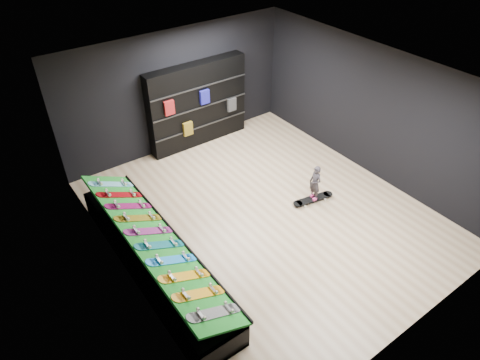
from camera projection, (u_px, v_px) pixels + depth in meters
floor at (265, 214)px, 9.03m from camera, size 6.00×7.00×0.01m
ceiling at (271, 81)px, 7.23m from camera, size 6.00×7.00×0.01m
wall_back at (177, 91)px, 10.40m from camera, size 6.00×0.02×3.00m
wall_front at (428, 269)px, 5.87m from camera, size 6.00×0.02×3.00m
wall_left at (119, 217)px, 6.72m from camera, size 0.02×7.00×3.00m
wall_right at (372, 111)px, 9.54m from camera, size 0.02×7.00×3.00m
display_rack at (154, 259)px, 7.68m from camera, size 0.90×4.50×0.50m
turf_ramp at (154, 239)px, 7.43m from camera, size 0.92×4.50×0.46m
back_shelving at (198, 104)px, 10.75m from camera, size 2.68×0.31×2.14m
floor_skateboard at (313, 200)px, 9.34m from camera, size 1.00×0.40×0.09m
child at (314, 189)px, 9.17m from camera, size 0.14×0.19×0.49m
display_board_0 at (214, 313)px, 6.19m from camera, size 0.93×0.22×0.50m
display_board_1 at (199, 294)px, 6.46m from camera, size 0.93×0.22×0.50m
display_board_2 at (185, 276)px, 6.73m from camera, size 0.93×0.22×0.50m
display_board_3 at (172, 260)px, 7.01m from camera, size 0.93×0.22×0.50m
display_board_4 at (160, 245)px, 7.28m from camera, size 0.93×0.22×0.50m
display_board_5 at (149, 231)px, 7.56m from camera, size 0.93×0.22×0.50m
display_board_6 at (138, 218)px, 7.83m from camera, size 0.93×0.22×0.50m
display_board_7 at (129, 206)px, 8.10m from camera, size 0.93×0.22×0.50m
display_board_8 at (120, 195)px, 8.38m from camera, size 0.93×0.22×0.50m
display_board_9 at (111, 184)px, 8.65m from camera, size 0.93×0.22×0.50m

